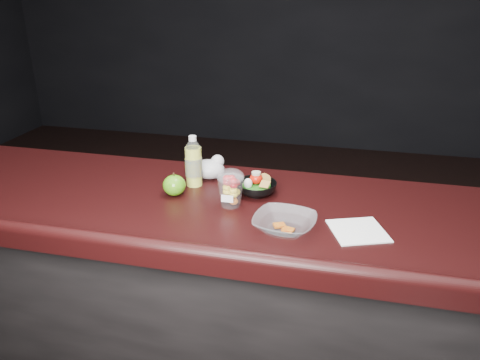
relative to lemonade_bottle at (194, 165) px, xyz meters
name	(u,v)px	position (x,y,z in m)	size (l,w,h in m)	color
counter	(234,322)	(0.18, -0.13, -0.59)	(4.06, 0.71, 1.02)	black
lemonade_bottle	(194,165)	(0.00, 0.00, 0.00)	(0.06, 0.06, 0.19)	yellow
fruit_cup	(231,187)	(0.18, -0.14, -0.01)	(0.09, 0.09, 0.13)	white
green_apple	(174,185)	(-0.04, -0.10, -0.04)	(0.08, 0.08, 0.09)	#2D770D
plastic_bag	(210,168)	(0.04, 0.08, -0.04)	(0.12, 0.10, 0.09)	silver
snack_bowl	(256,187)	(0.24, -0.02, -0.05)	(0.19, 0.19, 0.08)	black
takeout_bowl	(285,224)	(0.38, -0.27, -0.06)	(0.22, 0.22, 0.05)	silver
paper_napkin	(358,231)	(0.61, -0.22, -0.08)	(0.16, 0.16, 0.00)	white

